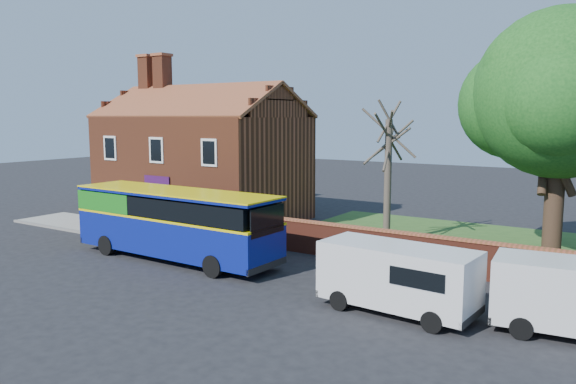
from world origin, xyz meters
The scene contains 10 objects.
ground centered at (0.00, 0.00, 0.00)m, with size 120.00×120.00×0.00m, color black.
pavement centered at (-7.00, 5.75, 0.06)m, with size 18.00×3.50×0.12m, color gray.
kerb centered at (-7.00, 4.00, 0.07)m, with size 18.00×0.15×0.14m, color slate.
grass_strip centered at (13.00, 13.00, 0.02)m, with size 26.00×12.00×0.04m, color #426B28.
shop_building centered at (-7.02, 11.50, 3.41)m, with size 12.30×8.13×10.50m.
boundary_wall centered at (13.00, 7.00, 0.81)m, with size 22.00×0.38×1.60m.
bus centered at (-1.30, 2.69, 1.82)m, with size 10.61×2.93×3.21m.
van_near centered at (10.28, 1.55, 1.28)m, with size 5.34×2.48×2.28m.
large_tree centered at (13.80, 10.88, 7.27)m, with size 9.10×7.20×11.10m.
bare_tree centered at (5.91, 10.93, 3.58)m, with size 2.62×3.12×6.99m.
Camera 1 is at (17.03, -15.68, 6.54)m, focal length 35.00 mm.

